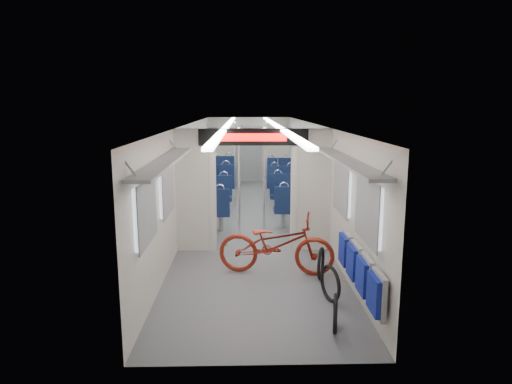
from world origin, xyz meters
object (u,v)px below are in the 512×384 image
flip_bench (359,269)px  seat_bay_far_right (280,176)px  bicycle (276,244)px  seat_bay_far_left (220,175)px  seat_bay_near_left (212,200)px  stanchion_near_left (239,186)px  stanchion_far_left (235,165)px  stanchion_far_right (266,165)px  bike_hoop_c (321,265)px  stanchion_near_right (264,184)px  seat_bay_near_right (290,197)px  bike_hoop_a (335,315)px  bike_hoop_b (330,285)px

flip_bench → seat_bay_far_right: 8.27m
bicycle → seat_bay_far_left: (-1.28, 6.91, 0.08)m
seat_bay_near_left → stanchion_near_left: size_ratio=0.86×
stanchion_far_left → stanchion_far_right: bearing=-1.3°
flip_bench → bike_hoop_c: (-0.32, 1.10, -0.34)m
bicycle → seat_bay_near_left: bearing=30.2°
seat_bay_far_left → stanchion_near_right: (1.16, -4.99, 0.57)m
seat_bay_near_right → stanchion_near_left: size_ratio=0.86×
bike_hoop_a → stanchion_near_left: (-1.20, 3.81, 0.93)m
bike_hoop_a → bike_hoop_c: bearing=86.4°
seat_bay_far_right → stanchion_near_left: bearing=-103.4°
stanchion_far_left → bike_hoop_b: bearing=-76.7°
seat_bay_far_right → bike_hoop_b: bearing=-89.3°
bike_hoop_b → stanchion_far_right: 6.20m
seat_bay_near_left → stanchion_near_right: stanchion_near_right is taller
stanchion_near_right → stanchion_far_left: 3.16m
seat_bay_near_right → stanchion_near_right: bearing=-112.3°
seat_bay_near_right → stanchion_near_right: (-0.71, -1.72, 0.62)m
stanchion_near_left → bike_hoop_b: bearing=-65.9°
bike_hoop_b → stanchion_near_left: stanchion_near_left is taller
bike_hoop_c → seat_bay_near_left: (-1.97, 3.69, 0.29)m
seat_bay_far_right → stanchion_near_right: (-0.71, -4.95, 0.60)m
seat_bay_near_right → seat_bay_far_left: bearing=119.8°
stanchion_near_left → stanchion_near_right: 0.52m
stanchion_near_right → seat_bay_near_right: bearing=67.7°
seat_bay_near_right → flip_bench: bearing=-85.2°
seat_bay_far_right → stanchion_near_right: size_ratio=0.93×
seat_bay_near_left → stanchion_far_right: bearing=49.6°
seat_bay_near_right → stanchion_far_right: stanchion_far_right is taller
bike_hoop_a → bike_hoop_c: 1.72m
seat_bay_far_left → stanchion_far_left: size_ratio=1.01×
bike_hoop_a → stanchion_near_left: bearing=107.5°
bicycle → seat_bay_near_right: (0.59, 3.64, 0.03)m
stanchion_far_left → stanchion_near_left: bearing=-87.5°
stanchion_far_right → stanchion_far_left: bearing=178.7°
seat_bay_far_right → stanchion_far_right: (-0.52, -1.88, 0.60)m
bike_hoop_a → bike_hoop_b: bearing=83.4°
bike_hoop_a → seat_bay_near_left: size_ratio=0.25×
bike_hoop_c → seat_bay_near_left: size_ratio=0.26×
bicycle → bike_hoop_b: (0.69, -1.11, -0.26)m
bike_hoop_c → seat_bay_near_left: bearing=118.1°
bicycle → stanchion_far_left: size_ratio=0.82×
seat_bay_far_left → stanchion_near_left: stanchion_near_left is taller
bike_hoop_a → stanchion_far_left: 7.20m
seat_bay_near_left → bike_hoop_c: bearing=-61.9°
flip_bench → seat_bay_far_left: size_ratio=0.91×
seat_bay_far_right → stanchion_far_left: (-1.35, -1.86, 0.60)m
bicycle → stanchion_far_right: size_ratio=0.82×
bike_hoop_a → stanchion_near_right: 4.09m
flip_bench → bike_hoop_b: size_ratio=3.94×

